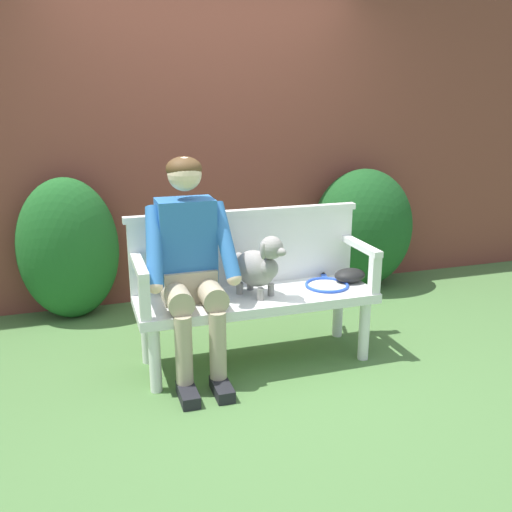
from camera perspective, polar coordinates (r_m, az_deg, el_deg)
ground_plane at (r=3.71m, az=-0.00°, el=-10.61°), size 40.00×40.00×0.00m
brick_garden_fence at (r=4.76m, az=-5.61°, el=11.83°), size 8.00×0.30×2.64m
hedge_bush_mid_right at (r=5.05m, az=10.36°, el=2.00°), size 0.77×0.46×0.92m
hedge_bush_far_right at (r=4.46m, az=-18.64°, el=0.67°), size 0.75×0.51×1.09m
hedge_bush_far_left at (r=5.02m, az=10.84°, el=2.74°), size 0.92×0.69×1.06m
garden_bench at (r=3.55m, az=-0.00°, el=-4.87°), size 1.51×0.51×0.46m
bench_backrest at (r=3.66m, az=-1.07°, el=0.99°), size 1.55×0.06×0.50m
bench_armrest_left_end at (r=3.24m, az=-11.67°, el=-2.32°), size 0.06×0.51×0.28m
bench_armrest_right_end at (r=3.67m, az=11.17°, el=-0.13°), size 0.06×0.51×0.28m
person_seated at (r=3.33m, az=-6.82°, el=-0.35°), size 0.56×0.65×1.33m
dog_on_bench at (r=3.43m, az=0.35°, el=-0.95°), size 0.31×0.39×0.40m
tennis_racket at (r=3.72m, az=7.21°, el=-2.82°), size 0.37×0.58×0.03m
baseball_glove at (r=3.80m, az=9.59°, el=-1.96°), size 0.24×0.20×0.09m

